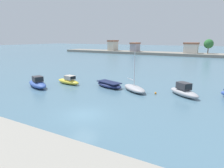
# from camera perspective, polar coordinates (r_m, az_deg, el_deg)

# --- Properties ---
(ground_plane) EXTENTS (400.00, 400.00, 0.00)m
(ground_plane) POSITION_cam_1_polar(r_m,az_deg,el_deg) (20.51, -7.93, -8.60)
(ground_plane) COLOR slate
(moored_boat_0) EXTENTS (5.90, 4.00, 1.77)m
(moored_boat_0) POSITION_cam_1_polar(r_m,az_deg,el_deg) (33.23, -20.37, 0.18)
(moored_boat_0) COLOR #3856A8
(moored_boat_0) RESTS_ON ground
(moored_boat_1) EXTENTS (5.12, 2.36, 1.46)m
(moored_boat_1) POSITION_cam_1_polar(r_m,az_deg,el_deg) (34.19, -12.20, 0.89)
(moored_boat_1) COLOR yellow
(moored_boat_1) RESTS_ON ground
(moored_boat_2) EXTENTS (5.49, 3.57, 0.86)m
(moored_boat_2) POSITION_cam_1_polar(r_m,az_deg,el_deg) (31.22, -0.83, -0.17)
(moored_boat_2) COLOR navy
(moored_boat_2) RESTS_ON ground
(moored_boat_3) EXTENTS (5.02, 4.36, 5.61)m
(moored_boat_3) POSITION_cam_1_polar(r_m,az_deg,el_deg) (28.96, 6.36, -1.24)
(moored_boat_3) COLOR #9E9EA3
(moored_boat_3) RESTS_ON ground
(moored_boat_4) EXTENTS (4.88, 4.33, 1.79)m
(moored_boat_4) POSITION_cam_1_polar(r_m,az_deg,el_deg) (28.11, 19.72, -1.94)
(moored_boat_4) COLOR #9E9EA3
(moored_boat_4) RESTS_ON ground
(mooring_buoy_0) EXTENTS (0.29, 0.29, 0.29)m
(mooring_buoy_0) POSITION_cam_1_polar(r_m,az_deg,el_deg) (28.05, 12.25, -2.54)
(mooring_buoy_0) COLOR orange
(mooring_buoy_0) RESTS_ON ground
(distant_shoreline) EXTENTS (133.16, 10.63, 7.78)m
(distant_shoreline) POSITION_cam_1_polar(r_m,az_deg,el_deg) (92.77, 23.22, 8.20)
(distant_shoreline) COLOR gray
(distant_shoreline) RESTS_ON ground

